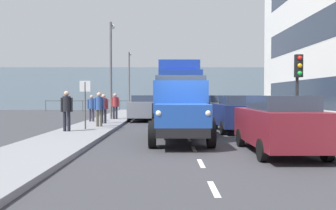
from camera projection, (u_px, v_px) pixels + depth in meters
name	position (u px, v px, depth m)	size (l,w,h in m)	color
ground_plane	(183.00, 127.00, 18.71)	(80.00, 80.00, 0.00)	#38383D
sidewalk_left	(269.00, 126.00, 18.72)	(2.54, 38.70, 0.15)	gray
sidewalk_right	(97.00, 126.00, 18.70)	(2.54, 38.70, 0.15)	gray
road_centreline_markings	(183.00, 127.00, 18.52)	(0.12, 35.18, 0.01)	silver
sea_horizon	(174.00, 89.00, 40.98)	(80.00, 0.80, 5.00)	gray
seawall_railing	(175.00, 103.00, 37.43)	(28.08, 0.08, 1.20)	#4C5156
truck_vintage_blue	(180.00, 110.00, 12.64)	(2.17, 5.64, 2.43)	black
lorry_cargo_blue	(178.00, 90.00, 22.62)	(2.58, 8.20, 3.87)	#193899
car_maroon_kerbside_near	(278.00, 123.00, 10.30)	(1.87, 4.32, 1.72)	maroon
car_navy_kerbside_1	(238.00, 113.00, 16.29)	(1.92, 3.90, 1.72)	navy
car_white_kerbside_2	(219.00, 108.00, 21.94)	(1.80, 4.36, 1.72)	white
car_grey_oppositeside_0	(144.00, 107.00, 23.64)	(1.89, 4.66, 1.72)	slate
pedestrian_in_dark_coat	(67.00, 107.00, 15.16)	(0.53, 0.34, 1.77)	black
pedestrian_by_lamp	(99.00, 106.00, 17.49)	(0.53, 0.34, 1.73)	#4C473D
pedestrian_couple_b	(104.00, 106.00, 19.45)	(0.53, 0.34, 1.64)	black
pedestrian_near_railing	(92.00, 106.00, 20.89)	(0.53, 0.34, 1.58)	#383342
pedestrian_couple_a	(115.00, 104.00, 23.06)	(0.53, 0.34, 1.70)	black
traffic_light_near	(298.00, 77.00, 13.83)	(0.28, 0.41, 3.20)	black
lamp_post_promenade	(111.00, 61.00, 23.21)	(0.32, 1.14, 6.45)	#59595B
lamp_post_far	(129.00, 76.00, 34.63)	(0.32, 1.14, 5.89)	#59595B
street_sign	(85.00, 96.00, 16.06)	(0.50, 0.07, 2.25)	#4C4C4C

